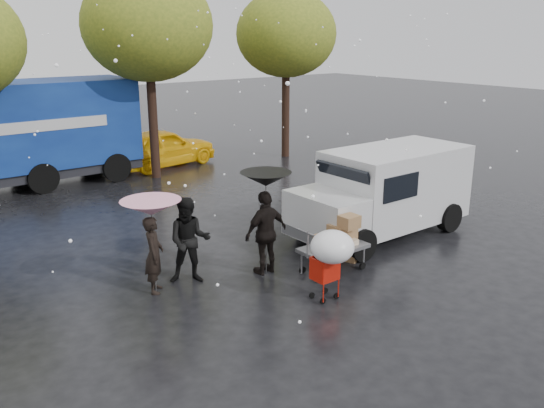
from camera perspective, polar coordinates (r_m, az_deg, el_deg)
ground at (r=11.87m, az=-0.16°, el=-8.49°), size 90.00×90.00×0.00m
person_pink at (r=11.74m, az=-11.61°, el=-4.94°), size 0.63×0.69×1.59m
person_middle at (r=12.03m, az=-8.18°, el=-3.61°), size 1.12×1.06×1.83m
person_black at (r=12.34m, az=-0.60°, el=-2.84°), size 1.10×0.50×1.85m
umbrella_pink at (r=11.42m, az=-11.90°, el=-0.36°), size 1.19×1.19×1.93m
umbrella_black at (r=12.00m, az=-0.61°, el=2.47°), size 1.09×1.09×2.26m
vendor_cart at (r=12.58m, az=6.42°, el=-3.52°), size 1.52×0.80×1.27m
shopping_cart at (r=11.03m, az=5.87°, el=-4.61°), size 0.84×0.84×1.46m
white_van at (r=15.00m, az=11.14°, el=1.35°), size 4.91×2.18×2.20m
blue_truck at (r=20.81m, az=-23.92°, el=6.19°), size 8.30×2.60×3.50m
box_ground_near at (r=13.45m, az=7.85°, el=-4.44°), size 0.63×0.57×0.47m
box_ground_far at (r=13.81m, az=4.72°, el=-4.03°), size 0.55×0.50×0.35m
yellow_taxi at (r=22.72m, az=-10.95°, el=5.52°), size 4.62×2.41×1.50m
tree_row at (r=19.48m, az=-20.35°, el=15.65°), size 21.60×4.40×7.12m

